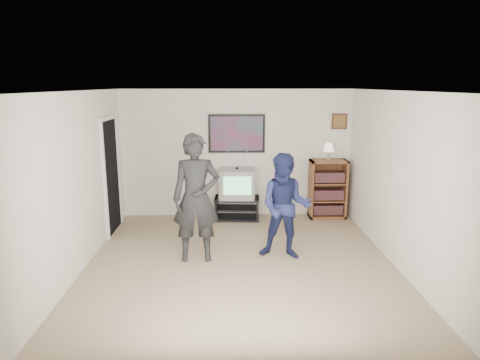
{
  "coord_description": "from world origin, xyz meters",
  "views": [
    {
      "loc": [
        -0.17,
        -5.81,
        2.59
      ],
      "look_at": [
        0.01,
        0.58,
        1.15
      ],
      "focal_mm": 32.0,
      "sensor_mm": 36.0,
      "label": 1
    }
  ],
  "objects_px": {
    "person_short": "(285,207)",
    "media_stand": "(237,208)",
    "crt_television": "(237,183)",
    "person_tall": "(196,198)",
    "bookshelf": "(328,189)"
  },
  "relations": [
    {
      "from": "media_stand",
      "to": "bookshelf",
      "type": "bearing_deg",
      "value": 5.18
    },
    {
      "from": "crt_television",
      "to": "person_tall",
      "type": "height_order",
      "value": "person_tall"
    },
    {
      "from": "person_tall",
      "to": "person_short",
      "type": "relative_size",
      "value": 1.19
    },
    {
      "from": "bookshelf",
      "to": "person_short",
      "type": "bearing_deg",
      "value": -119.09
    },
    {
      "from": "bookshelf",
      "to": "person_tall",
      "type": "relative_size",
      "value": 0.61
    },
    {
      "from": "media_stand",
      "to": "bookshelf",
      "type": "relative_size",
      "value": 0.77
    },
    {
      "from": "media_stand",
      "to": "bookshelf",
      "type": "height_order",
      "value": "bookshelf"
    },
    {
      "from": "person_tall",
      "to": "person_short",
      "type": "height_order",
      "value": "person_tall"
    },
    {
      "from": "media_stand",
      "to": "crt_television",
      "type": "xyz_separation_m",
      "value": [
        0.0,
        0.0,
        0.5
      ]
    },
    {
      "from": "crt_television",
      "to": "bookshelf",
      "type": "height_order",
      "value": "bookshelf"
    },
    {
      "from": "bookshelf",
      "to": "person_tall",
      "type": "height_order",
      "value": "person_tall"
    },
    {
      "from": "media_stand",
      "to": "person_tall",
      "type": "xyz_separation_m",
      "value": [
        -0.64,
        -1.96,
        0.74
      ]
    },
    {
      "from": "person_short",
      "to": "media_stand",
      "type": "bearing_deg",
      "value": 122.33
    },
    {
      "from": "media_stand",
      "to": "person_short",
      "type": "relative_size",
      "value": 0.55
    },
    {
      "from": "crt_television",
      "to": "person_tall",
      "type": "distance_m",
      "value": 2.08
    }
  ]
}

